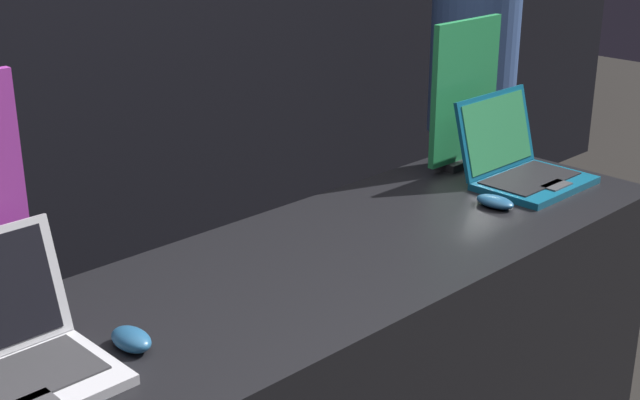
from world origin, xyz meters
TOP-DOWN VIEW (x-y plane):
  - mouse_front at (-0.54, 0.28)m, footprint 0.06×0.10m
  - laptop_back at (0.80, 0.32)m, footprint 0.33×0.30m
  - mouse_back at (0.58, 0.24)m, footprint 0.06×0.11m
  - promo_stand_back at (0.80, 0.53)m, footprint 0.29×0.07m
  - person_bystander at (1.44, 0.97)m, footprint 0.33×0.33m

SIDE VIEW (x-z plane):
  - person_bystander at x=1.44m, z-range 0.04..1.79m
  - mouse_back at x=0.58m, z-range 0.95..0.98m
  - mouse_front at x=-0.54m, z-range 0.95..0.99m
  - laptop_back at x=0.80m, z-range 0.88..1.13m
  - promo_stand_back at x=0.80m, z-range 0.94..1.38m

